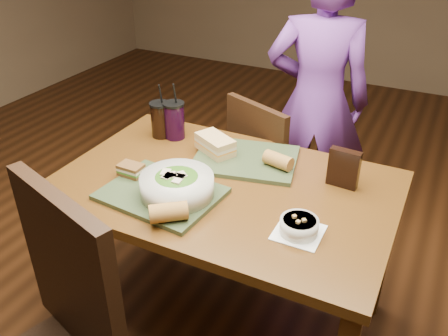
{
  "coord_description": "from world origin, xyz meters",
  "views": [
    {
      "loc": [
        0.7,
        -1.4,
        1.73
      ],
      "look_at": [
        0.0,
        0.0,
        0.82
      ],
      "focal_mm": 38.0,
      "sensor_mm": 36.0,
      "label": 1
    }
  ],
  "objects": [
    {
      "name": "ground",
      "position": [
        0.0,
        0.0,
        0.0
      ],
      "size": [
        6.0,
        6.0,
        0.0
      ],
      "primitive_type": "plane",
      "color": "#381C0B",
      "rests_on": "ground"
    },
    {
      "name": "dining_table",
      "position": [
        0.0,
        0.0,
        0.66
      ],
      "size": [
        1.3,
        0.85,
        0.75
      ],
      "color": "#513010",
      "rests_on": "ground"
    },
    {
      "name": "chair_far",
      "position": [
        -0.07,
        0.58,
        0.49
      ],
      "size": [
        0.5,
        0.52,
        0.89
      ],
      "color": "black",
      "rests_on": "ground"
    },
    {
      "name": "diner",
      "position": [
        0.09,
        0.94,
        0.76
      ],
      "size": [
        0.63,
        0.49,
        1.52
      ],
      "primitive_type": "imported",
      "rotation": [
        0.0,
        0.0,
        3.38
      ],
      "color": "#6B328C",
      "rests_on": "ground"
    },
    {
      "name": "tray_near",
      "position": [
        -0.17,
        -0.18,
        0.76
      ],
      "size": [
        0.45,
        0.36,
        0.02
      ],
      "primitive_type": "cube",
      "rotation": [
        0.0,
        0.0,
        -0.09
      ],
      "color": "#344126",
      "rests_on": "dining_table"
    },
    {
      "name": "tray_far",
      "position": [
        0.0,
        0.2,
        0.76
      ],
      "size": [
        0.48,
        0.4,
        0.02
      ],
      "primitive_type": "cube",
      "rotation": [
        0.0,
        0.0,
        0.21
      ],
      "color": "#344126",
      "rests_on": "dining_table"
    },
    {
      "name": "salad_bowl",
      "position": [
        -0.11,
        -0.17,
        0.81
      ],
      "size": [
        0.27,
        0.27,
        0.09
      ],
      "color": "silver",
      "rests_on": "tray_near"
    },
    {
      "name": "soup_bowl",
      "position": [
        0.36,
        -0.17,
        0.78
      ],
      "size": [
        0.16,
        0.16,
        0.06
      ],
      "color": "white",
      "rests_on": "dining_table"
    },
    {
      "name": "sandwich_near",
      "position": [
        -0.34,
        -0.13,
        0.79
      ],
      "size": [
        0.1,
        0.07,
        0.05
      ],
      "color": "#593819",
      "rests_on": "tray_near"
    },
    {
      "name": "sandwich_far",
      "position": [
        -0.14,
        0.19,
        0.8
      ],
      "size": [
        0.2,
        0.17,
        0.07
      ],
      "color": "tan",
      "rests_on": "tray_far"
    },
    {
      "name": "baguette_near",
      "position": [
        -0.05,
        -0.32,
        0.8
      ],
      "size": [
        0.14,
        0.13,
        0.06
      ],
      "primitive_type": "cylinder",
      "rotation": [
        0.0,
        1.57,
        0.68
      ],
      "color": "#AD7533",
      "rests_on": "tray_near"
    },
    {
      "name": "baguette_far",
      "position": [
        0.15,
        0.19,
        0.8
      ],
      "size": [
        0.13,
        0.08,
        0.06
      ],
      "primitive_type": "cylinder",
      "rotation": [
        0.0,
        1.57,
        -0.23
      ],
      "color": "#AD7533",
      "rests_on": "tray_far"
    },
    {
      "name": "cup_cola",
      "position": [
        -0.45,
        0.25,
        0.83
      ],
      "size": [
        0.09,
        0.09,
        0.25
      ],
      "color": "black",
      "rests_on": "dining_table"
    },
    {
      "name": "cup_berry",
      "position": [
        -0.38,
        0.26,
        0.84
      ],
      "size": [
        0.1,
        0.1,
        0.26
      ],
      "color": "black",
      "rests_on": "dining_table"
    },
    {
      "name": "chip_bag",
      "position": [
        0.41,
        0.19,
        0.83
      ],
      "size": [
        0.12,
        0.04,
        0.15
      ],
      "primitive_type": "cube",
      "rotation": [
        0.0,
        0.0,
        -0.08
      ],
      "color": "black",
      "rests_on": "dining_table"
    }
  ]
}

